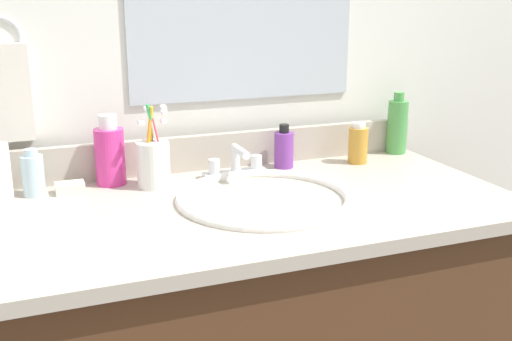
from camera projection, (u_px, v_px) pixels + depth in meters
The scene contains 13 objects.
countertop at pixel (252, 208), 1.36m from camera, with size 1.16×0.59×0.03m, color #B2A899.
backsplash at pixel (213, 151), 1.60m from camera, with size 1.16×0.02×0.09m, color #B2A899.
back_wall at pixel (207, 192), 1.69m from camera, with size 2.26×0.04×1.30m, color silver.
hand_towel at pixel (5, 93), 1.40m from camera, with size 0.11×0.04×0.22m, color silver.
sink_basin at pixel (266, 213), 1.37m from camera, with size 0.39×0.39×0.11m.
faucet at pixel (236, 166), 1.53m from camera, with size 0.16×0.10×0.08m.
bottle_gel_clear at pixel (33, 174), 1.39m from camera, with size 0.05×0.05×0.11m.
bottle_soap_pink at pixel (110, 154), 1.46m from camera, with size 0.07×0.07×0.17m.
bottle_oil_amber at pixel (358, 144), 1.65m from camera, with size 0.05×0.05×0.11m.
bottle_toner_green at pixel (397, 126), 1.74m from camera, with size 0.06×0.06×0.17m.
bottle_cream_purple at pixel (284, 149), 1.61m from camera, with size 0.05×0.05×0.11m.
cup_white_ceramic at pixel (154, 162), 1.45m from camera, with size 0.08×0.08×0.20m.
soap_bar at pixel (70, 188), 1.41m from camera, with size 0.06×0.04×0.02m, color white.
Camera 1 is at (-0.45, -1.20, 1.18)m, focal length 43.72 mm.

